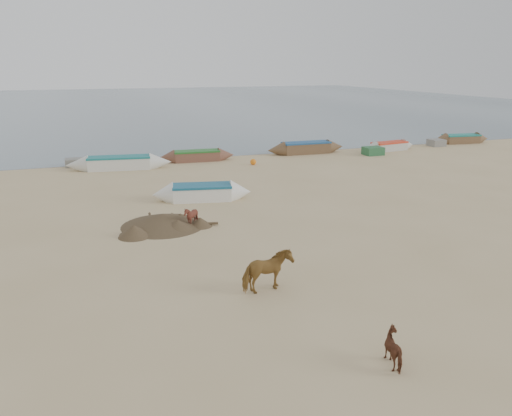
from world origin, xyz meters
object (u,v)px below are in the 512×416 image
(near_canoe, at_px, (202,192))
(cow_adult, at_px, (267,271))
(calf_right, at_px, (397,349))
(calf_front, at_px, (191,216))

(near_canoe, bearing_deg, cow_adult, -82.10)
(calf_right, height_order, near_canoe, calf_right)
(calf_right, bearing_deg, calf_front, -3.31)
(cow_adult, relative_size, calf_front, 1.69)
(cow_adult, xyz_separation_m, calf_right, (1.54, -4.93, -0.27))
(calf_front, bearing_deg, cow_adult, 1.06)
(calf_front, relative_size, near_canoe, 0.18)
(calf_right, bearing_deg, near_canoe, -11.50)
(cow_adult, height_order, calf_front, cow_adult)
(calf_front, height_order, calf_right, calf_front)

